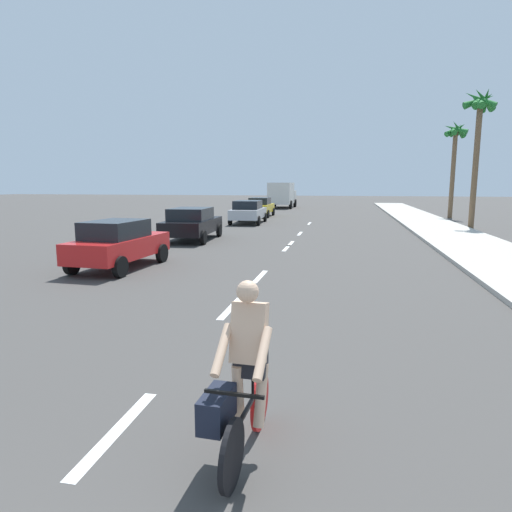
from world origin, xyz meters
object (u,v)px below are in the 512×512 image
Objects in this scene: parked_car_black at (192,223)px; delivery_truck at (282,194)px; palm_tree_far at (479,118)px; palm_tree_distant at (455,143)px; cyclist at (242,379)px; parked_car_red at (118,243)px; parked_car_silver at (248,211)px; parked_car_yellow at (260,206)px.

delivery_truck reaches higher than parked_car_black.
palm_tree_far is 8.43m from palm_tree_distant.
palm_tree_far is at bearing 27.78° from parked_car_black.
palm_tree_far is (14.62, -20.29, 5.05)m from delivery_truck.
parked_car_black is at bearing -90.06° from delivery_truck.
palm_tree_distant is (15.44, 17.27, 4.98)m from parked_car_black.
delivery_truck is 0.75× the size of palm_tree_far.
cyclist reaches higher than parked_car_red.
parked_car_red is 16.79m from parked_car_silver.
palm_tree_far is at bearing -93.90° from palm_tree_distant.
parked_car_black is 29.20m from delivery_truck.
parked_car_black and parked_car_silver have the same top height.
parked_car_yellow is at bearing 91.36° from parked_car_silver.
cyclist is at bearing -81.96° from delivery_truck.
delivery_truck is 25.51m from palm_tree_far.
parked_car_red and parked_car_yellow have the same top height.
palm_tree_far reaches higher than cyclist.
parked_car_red is 29.44m from palm_tree_distant.
parked_car_black is at bearing -65.96° from cyclist.
parked_car_black is 0.75× the size of delivery_truck.
parked_car_yellow is (-6.02, 32.27, 0.01)m from cyclist.
palm_tree_far reaches higher than parked_car_yellow.
cyclist is 17.58m from parked_car_black.
cyclist is 0.24× the size of palm_tree_distant.
cyclist is 32.83m from parked_car_yellow.
delivery_truck is at bearing 141.90° from palm_tree_distant.
delivery_truck reaches higher than parked_car_red.
palm_tree_far is at bearing -25.98° from parked_car_yellow.
parked_car_yellow is (0.21, 23.24, 0.00)m from parked_car_red.
parked_car_yellow is at bearing -174.70° from palm_tree_distant.
cyclist is 0.45× the size of parked_car_red.
parked_car_red is 7.37m from parked_car_black.
delivery_truck reaches higher than parked_car_silver.
parked_car_red is 0.86× the size of parked_car_black.
palm_tree_far is at bearing -53.79° from delivery_truck.
parked_car_black is 0.56× the size of palm_tree_far.
delivery_truck is at bearing 125.78° from palm_tree_far.
palm_tree_far is 1.09× the size of palm_tree_distant.
parked_car_black is (-6.34, 16.40, 0.01)m from cyclist.
palm_tree_distant reaches higher than parked_car_red.
palm_tree_distant is (14.72, 7.86, 4.98)m from parked_car_silver.
parked_car_black is at bearing -149.11° from palm_tree_far.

